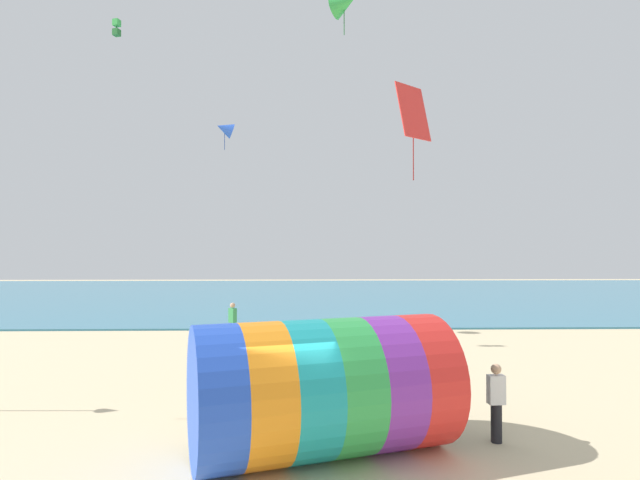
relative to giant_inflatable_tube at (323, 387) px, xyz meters
name	(u,v)px	position (x,y,z in m)	size (l,w,h in m)	color
ground_plane	(272,459)	(-1.04, -0.15, -1.40)	(120.00, 120.00, 0.00)	beige
sea	(301,295)	(-1.04, 35.95, -1.35)	(120.00, 40.00, 0.10)	teal
giant_inflatable_tube	(323,387)	(0.00, 0.00, 0.00)	(5.84, 4.25, 2.80)	blue
kite_handler	(496,402)	(3.84, 0.64, -0.52)	(0.37, 0.24, 1.72)	black
kite_red_diamond	(413,113)	(2.77, 4.20, 6.87)	(1.17, 1.05, 2.86)	red
kite_blue_delta	(225,129)	(-4.60, 15.13, 9.02)	(1.19, 1.05, 1.59)	blue
kite_green_box	(117,28)	(-8.86, 11.86, 12.72)	(0.34, 0.34, 0.77)	green
kite_green_delta	(344,4)	(0.91, 6.64, 11.31)	(1.21, 1.16, 1.56)	green
bystander_near_water	(233,321)	(-3.82, 12.83, -0.48)	(0.41, 0.41, 1.79)	#383D56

